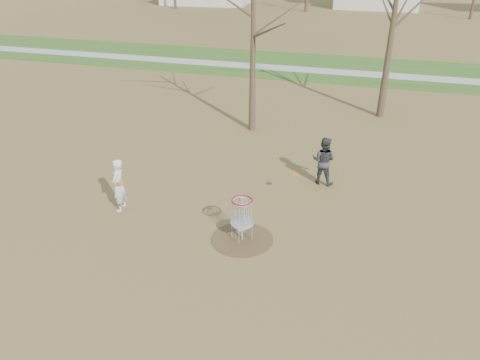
# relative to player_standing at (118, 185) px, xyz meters

# --- Properties ---
(ground) EXTENTS (160.00, 160.00, 0.00)m
(ground) POSITION_rel_player_standing_xyz_m (4.15, -0.53, -0.86)
(ground) COLOR brown
(ground) RESTS_ON ground
(green_band) EXTENTS (160.00, 8.00, 0.01)m
(green_band) POSITION_rel_player_standing_xyz_m (4.15, 20.47, -0.86)
(green_band) COLOR #2D5119
(green_band) RESTS_ON ground
(footpath) EXTENTS (160.00, 1.50, 0.01)m
(footpath) POSITION_rel_player_standing_xyz_m (4.15, 19.47, -0.85)
(footpath) COLOR #9E9E99
(footpath) RESTS_ON green_band
(dirt_circle) EXTENTS (1.80, 1.80, 0.01)m
(dirt_circle) POSITION_rel_player_standing_xyz_m (4.15, -0.53, -0.86)
(dirt_circle) COLOR #47331E
(dirt_circle) RESTS_ON ground
(player_standing) EXTENTS (0.49, 0.68, 1.73)m
(player_standing) POSITION_rel_player_standing_xyz_m (0.00, 0.00, 0.00)
(player_standing) COLOR silver
(player_standing) RESTS_ON ground
(player_throwing) EXTENTS (0.93, 0.79, 1.71)m
(player_throwing) POSITION_rel_player_standing_xyz_m (5.88, 3.63, -0.01)
(player_throwing) COLOR #34353A
(player_throwing) RESTS_ON ground
(disc_grounded) EXTENTS (0.22, 0.22, 0.02)m
(disc_grounded) POSITION_rel_player_standing_xyz_m (3.97, -0.06, -0.84)
(disc_grounded) COLOR silver
(disc_grounded) RESTS_ON dirt_circle
(discs_in_play) EXTENTS (5.13, 2.52, 0.15)m
(discs_in_play) POSITION_rel_player_standing_xyz_m (2.81, 0.99, 0.17)
(discs_in_play) COLOR orange
(discs_in_play) RESTS_ON ground
(disc_golf_basket) EXTENTS (0.64, 0.64, 1.35)m
(disc_golf_basket) POSITION_rel_player_standing_xyz_m (4.15, -0.53, 0.05)
(disc_golf_basket) COLOR #9EA3AD
(disc_golf_basket) RESTS_ON ground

